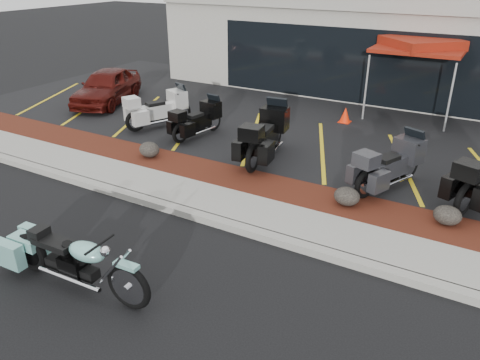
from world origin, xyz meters
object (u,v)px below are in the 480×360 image
Objects in this scene: popup_canopy at (421,46)px; parked_car at (107,86)px; traffic_cone at (345,115)px; hero_cruiser at (128,280)px; touring_white at (181,103)px.

parked_car is at bearing -161.22° from popup_canopy.
hero_cruiser is at bearing -90.15° from traffic_cone.
parked_car is at bearing 107.15° from touring_white.
traffic_cone is at bearing -35.45° from touring_white.
traffic_cone is (8.28, 2.13, -0.37)m from parked_car.
touring_white is at bearing -150.19° from traffic_cone.
popup_canopy is at bearing -29.45° from touring_white.
parked_car is 10.86m from popup_canopy.
hero_cruiser is 1.05× the size of popup_canopy.
popup_canopy reaches higher than hero_cruiser.
touring_white is 4.48× the size of traffic_cone.
popup_canopy is (9.95, 4.02, 1.67)m from parked_car.
touring_white is 7.88m from popup_canopy.
hero_cruiser is at bearing -124.18° from touring_white.
parked_car reaches higher than traffic_cone.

